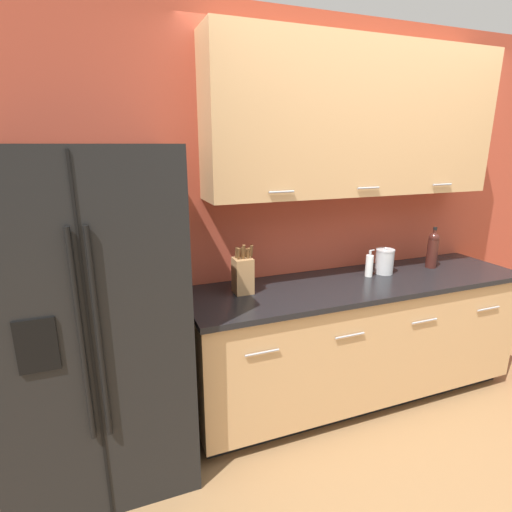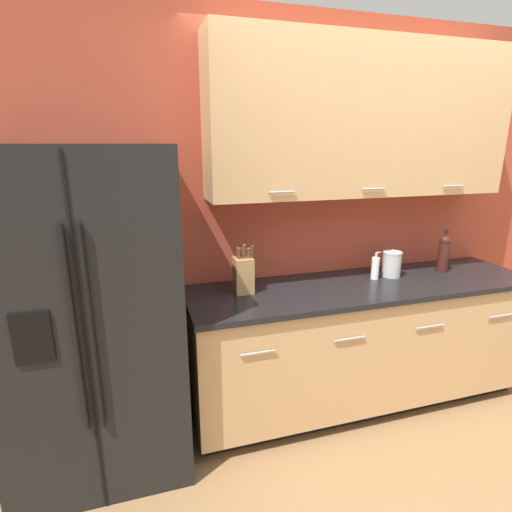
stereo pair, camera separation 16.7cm
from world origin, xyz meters
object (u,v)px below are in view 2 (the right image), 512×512
steel_canister (392,264)px  refrigerator (93,317)px  knife_block (243,274)px  wine_bottle (444,253)px  soap_dispenser (375,268)px

steel_canister → refrigerator: bearing=-176.1°
refrigerator → steel_canister: (1.94, 0.13, 0.09)m
knife_block → wine_bottle: knife_block is taller
steel_canister → soap_dispenser: bearing=-173.0°
refrigerator → wine_bottle: bearing=2.9°
knife_block → steel_canister: size_ratio=1.62×
wine_bottle → steel_canister: (-0.42, 0.01, -0.05)m
wine_bottle → steel_canister: bearing=178.7°
refrigerator → wine_bottle: refrigerator is taller
wine_bottle → soap_dispenser: 0.57m
knife_block → steel_canister: knife_block is taller
wine_bottle → soap_dispenser: wine_bottle is taller
refrigerator → steel_canister: bearing=3.9°
knife_block → soap_dispenser: (0.93, -0.01, -0.04)m
knife_block → refrigerator: bearing=-171.7°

